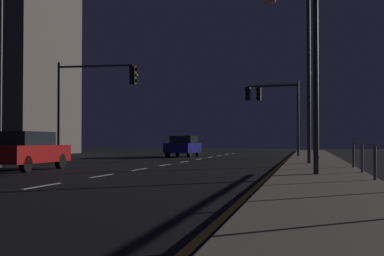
{
  "coord_description": "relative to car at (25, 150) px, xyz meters",
  "views": [
    {
      "loc": [
        6.85,
        -3.39,
        1.2
      ],
      "look_at": [
        -1.02,
        31.75,
        2.1
      ],
      "focal_mm": 48.06,
      "sensor_mm": 36.0,
      "label": 1
    }
  ],
  "objects": [
    {
      "name": "ground_plane",
      "position": [
        4.32,
        2.01,
        -0.82
      ],
      "size": [
        112.0,
        112.0,
        0.0
      ],
      "primitive_type": "plane",
      "color": "black",
      "rests_on": "ground"
    },
    {
      "name": "sidewalk_right",
      "position": [
        11.63,
        2.01,
        -0.75
      ],
      "size": [
        2.98,
        77.0,
        0.14
      ],
      "primitive_type": "cube",
      "color": "gray",
      "rests_on": "ground"
    },
    {
      "name": "lane_markings_center",
      "position": [
        4.32,
        5.51,
        -0.82
      ],
      "size": [
        0.14,
        50.0,
        0.01
      ],
      "color": "silver",
      "rests_on": "ground"
    },
    {
      "name": "lane_edge_line",
      "position": [
        9.89,
        7.01,
        -0.82
      ],
      "size": [
        0.14,
        53.0,
        0.01
      ],
      "color": "gold",
      "rests_on": "ground"
    },
    {
      "name": "car",
      "position": [
        0.0,
        0.0,
        0.0
      ],
      "size": [
        1.84,
        4.41,
        1.57
      ],
      "color": "#B71414",
      "rests_on": "ground"
    },
    {
      "name": "car_oncoming",
      "position": [
        2.17,
        18.37,
        0.0
      ],
      "size": [
        1.88,
        4.42,
        1.57
      ],
      "color": "navy",
      "rests_on": "ground"
    },
    {
      "name": "traffic_light_far_left",
      "position": [
        9.28,
        17.92,
        2.95
      ],
      "size": [
        3.08,
        0.54,
        5.21
      ],
      "color": "#38383D",
      "rests_on": "sidewalk_right"
    },
    {
      "name": "traffic_light_far_right",
      "position": [
        0.1,
        6.44,
        3.02
      ],
      "size": [
        4.45,
        0.42,
        5.41
      ],
      "color": "#38383D",
      "rests_on": "ground"
    },
    {
      "name": "traffic_light_near_right",
      "position": [
        8.94,
        17.43,
        2.98
      ],
      "size": [
        3.84,
        0.77,
        5.2
      ],
      "color": "#38383D",
      "rests_on": "sidewalk_right"
    },
    {
      "name": "street_lamp_mid_block",
      "position": [
        11.42,
        -2.21,
        3.52
      ],
      "size": [
        0.59,
        1.47,
        7.02
      ],
      "color": "#2D3033",
      "rests_on": "sidewalk_right"
    },
    {
      "name": "street_lamp_median",
      "position": [
        10.96,
        5.85,
        4.12
      ],
      "size": [
        2.16,
        0.38,
        8.05
      ],
      "color": "#38383D",
      "rests_on": "sidewalk_right"
    },
    {
      "name": "street_lamp_corner",
      "position": [
        11.37,
        22.99,
        3.37
      ],
      "size": [
        0.64,
        1.61,
        6.71
      ],
      "color": "#4C4C51",
      "rests_on": "sidewalk_right"
    }
  ]
}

